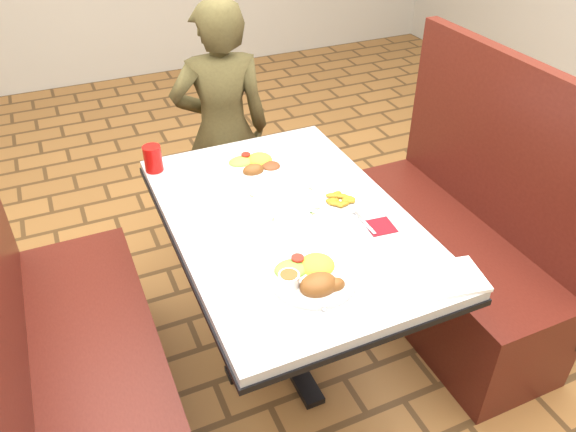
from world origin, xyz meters
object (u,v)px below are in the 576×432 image
(near_dinner_plate, at_px, (312,273))
(plantain_plate, at_px, (339,201))
(dining_table, at_px, (288,237))
(booth_bench_left, at_px, (81,367))
(booth_bench_right, at_px, (451,250))
(diner_person, at_px, (223,132))
(far_dinner_plate, at_px, (255,162))
(red_tumbler, at_px, (153,159))

(near_dinner_plate, bearing_deg, plantain_plate, 50.76)
(dining_table, relative_size, booth_bench_left, 1.01)
(plantain_plate, bearing_deg, near_dinner_plate, -129.24)
(dining_table, bearing_deg, booth_bench_right, 0.00)
(booth_bench_left, relative_size, diner_person, 0.93)
(far_dinner_plate, bearing_deg, booth_bench_right, -24.83)
(diner_person, distance_m, red_tumbler, 0.60)
(diner_person, xyz_separation_m, red_tumbler, (-0.41, -0.40, 0.16))
(far_dinner_plate, bearing_deg, booth_bench_left, -156.11)
(booth_bench_left, distance_m, far_dinner_plate, 1.00)
(dining_table, distance_m, red_tumbler, 0.64)
(dining_table, height_order, plantain_plate, plantain_plate)
(dining_table, height_order, booth_bench_right, booth_bench_right)
(booth_bench_left, xyz_separation_m, diner_person, (0.85, 0.91, 0.32))
(far_dinner_plate, relative_size, red_tumbler, 2.37)
(plantain_plate, bearing_deg, far_dinner_plate, 116.86)
(dining_table, height_order, red_tumbler, red_tumbler)
(booth_bench_right, height_order, far_dinner_plate, booth_bench_right)
(dining_table, distance_m, far_dinner_plate, 0.38)
(booth_bench_left, distance_m, booth_bench_right, 1.60)
(booth_bench_left, relative_size, plantain_plate, 7.35)
(far_dinner_plate, bearing_deg, near_dinner_plate, -97.10)
(plantain_plate, bearing_deg, booth_bench_left, 179.73)
(booth_bench_left, height_order, near_dinner_plate, booth_bench_left)
(booth_bench_right, relative_size, near_dinner_plate, 4.39)
(red_tumbler, bearing_deg, plantain_plate, -42.24)
(near_dinner_plate, bearing_deg, dining_table, 78.35)
(far_dinner_plate, relative_size, plantain_plate, 1.55)
(booth_bench_right, bearing_deg, plantain_plate, -179.55)
(booth_bench_right, distance_m, diner_person, 1.22)
(diner_person, distance_m, near_dinner_plate, 1.26)
(diner_person, height_order, far_dinner_plate, diner_person)
(booth_bench_left, relative_size, booth_bench_right, 1.00)
(booth_bench_left, height_order, plantain_plate, booth_bench_left)
(near_dinner_plate, bearing_deg, booth_bench_left, 155.09)
(booth_bench_left, distance_m, diner_person, 1.28)
(dining_table, height_order, diner_person, diner_person)
(near_dinner_plate, xyz_separation_m, far_dinner_plate, (0.09, 0.70, -0.01))
(booth_bench_left, bearing_deg, plantain_plate, -0.27)
(dining_table, distance_m, diner_person, 0.91)
(near_dinner_plate, height_order, far_dinner_plate, near_dinner_plate)
(dining_table, bearing_deg, booth_bench_left, 180.00)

